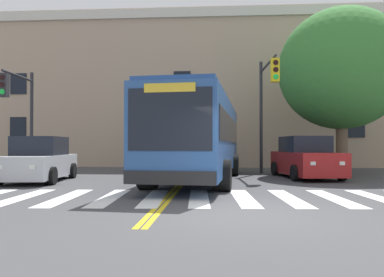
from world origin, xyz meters
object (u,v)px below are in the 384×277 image
(car_silver_near_lane, at_px, (40,161))
(traffic_light_far_corner, at_px, (20,104))
(car_red_far_lane, at_px, (305,159))
(street_tree_curbside_large, at_px, (341,69))
(traffic_light_overhead, at_px, (266,95))
(city_bus, at_px, (200,136))

(car_silver_near_lane, height_order, traffic_light_far_corner, traffic_light_far_corner)
(car_silver_near_lane, relative_size, car_red_far_lane, 0.97)
(car_red_far_lane, distance_m, street_tree_curbside_large, 5.46)
(car_silver_near_lane, distance_m, traffic_light_overhead, 10.49)
(car_red_far_lane, distance_m, traffic_light_far_corner, 13.10)
(car_red_far_lane, bearing_deg, traffic_light_far_corner, -178.56)
(car_silver_near_lane, xyz_separation_m, traffic_light_far_corner, (-1.87, 1.92, 2.50))
(city_bus, xyz_separation_m, street_tree_curbside_large, (6.91, 3.62, 3.41))
(car_silver_near_lane, relative_size, traffic_light_overhead, 0.82)
(traffic_light_overhead, bearing_deg, traffic_light_far_corner, -172.46)
(traffic_light_overhead, bearing_deg, car_silver_near_lane, -160.08)
(traffic_light_far_corner, xyz_separation_m, street_tree_curbside_large, (15.18, 2.56, 1.94))
(traffic_light_far_corner, height_order, street_tree_curbside_large, street_tree_curbside_large)
(car_red_far_lane, bearing_deg, city_bus, -163.19)
(city_bus, distance_m, car_red_far_lane, 4.90)
(car_red_far_lane, height_order, traffic_light_far_corner, traffic_light_far_corner)
(city_bus, xyz_separation_m, car_silver_near_lane, (-6.39, -0.86, -1.03))
(car_silver_near_lane, relative_size, traffic_light_far_corner, 0.94)
(traffic_light_far_corner, xyz_separation_m, traffic_light_overhead, (11.32, 1.50, 0.51))
(car_red_far_lane, xyz_separation_m, street_tree_curbside_large, (2.32, 2.23, 4.41))
(car_silver_near_lane, height_order, street_tree_curbside_large, street_tree_curbside_large)
(car_red_far_lane, distance_m, traffic_light_overhead, 3.56)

